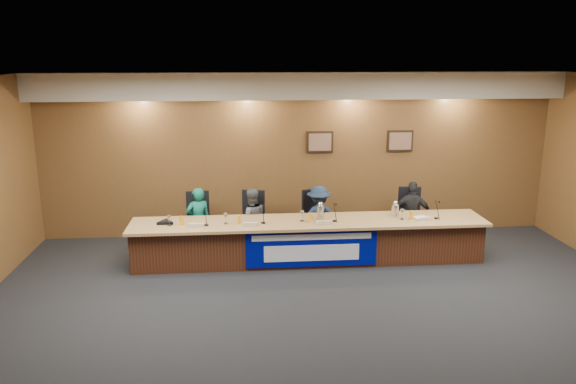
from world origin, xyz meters
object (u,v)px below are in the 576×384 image
object	(u,v)px
office_chair_a	(199,226)
speakerphone	(166,222)
panelist_d	(412,214)
panelist_a	(198,221)
dais_body	(309,242)
panelist_b	(251,220)
office_chair_d	(410,220)
carafe_mid	(320,212)
office_chair_c	(318,223)
carafe_right	(395,211)
panelist_c	(319,218)
office_chair_b	(251,224)
banner	(312,248)

from	to	relation	value
office_chair_a	speakerphone	size ratio (longest dim) A/B	1.50
panelist_d	panelist_a	bearing A→B (deg)	15.33
dais_body	speakerphone	world-z (taller)	speakerphone
panelist_b	office_chair_d	distance (m)	3.00
panelist_a	carafe_mid	distance (m)	2.22
panelist_a	office_chair_c	world-z (taller)	panelist_a
office_chair_c	carafe_right	xyz separation A→B (m)	(1.27, -0.63, 0.38)
panelist_b	panelist_c	world-z (taller)	panelist_c
office_chair_a	panelist_a	bearing A→B (deg)	-96.60
panelist_c	office_chair_b	world-z (taller)	panelist_c
panelist_c	carafe_right	distance (m)	1.40
banner	panelist_c	distance (m)	1.06
office_chair_c	carafe_mid	distance (m)	0.78
panelist_d	carafe_right	world-z (taller)	panelist_d
panelist_b	panelist_d	xyz separation A→B (m)	(2.99, 0.00, 0.03)
banner	panelist_c	size ratio (longest dim) A/B	1.83
banner	speakerphone	size ratio (longest dim) A/B	6.88
dais_body	office_chair_b	size ratio (longest dim) A/B	12.50
office_chair_a	carafe_right	world-z (taller)	carafe_right
panelist_c	panelist_d	xyz separation A→B (m)	(1.76, 0.00, 0.02)
panelist_c	panelist_d	bearing A→B (deg)	172.78
panelist_d	office_chair_d	xyz separation A→B (m)	(0.00, 0.10, -0.14)
office_chair_d	banner	bearing A→B (deg)	-143.34
panelist_a	panelist_d	distance (m)	3.94
panelist_c	office_chair_a	world-z (taller)	panelist_c
dais_body	office_chair_c	world-z (taller)	dais_body
office_chair_c	speakerphone	distance (m)	2.79
office_chair_c	speakerphone	world-z (taller)	speakerphone
office_chair_b	carafe_right	xyz separation A→B (m)	(2.51, -0.63, 0.38)
panelist_b	office_chair_a	size ratio (longest dim) A/B	2.46
panelist_c	office_chair_a	distance (m)	2.19
panelist_a	speakerphone	size ratio (longest dim) A/B	3.80
panelist_c	carafe_right	world-z (taller)	panelist_c
panelist_a	panelist_c	size ratio (longest dim) A/B	1.01
banner	office_chair_b	xyz separation A→B (m)	(-0.98, 1.10, 0.10)
dais_body	speakerphone	distance (m)	2.47
panelist_a	panelist_b	distance (m)	0.95
panelist_a	office_chair_a	distance (m)	0.16
office_chair_b	banner	bearing A→B (deg)	-33.82
dais_body	office_chair_a	world-z (taller)	dais_body
office_chair_d	speakerphone	world-z (taller)	speakerphone
banner	office_chair_b	bearing A→B (deg)	131.80
panelist_d	carafe_right	bearing A→B (deg)	63.10
office_chair_c	office_chair_b	bearing A→B (deg)	158.61
banner	panelist_a	xyz separation A→B (m)	(-1.93, 1.00, 0.23)
dais_body	office_chair_a	distance (m)	2.06
banner	office_chair_d	xyz separation A→B (m)	(2.01, 1.10, 0.10)
panelist_b	panelist_d	bearing A→B (deg)	168.95
banner	carafe_mid	world-z (taller)	carafe_mid
dais_body	carafe_mid	world-z (taller)	carafe_mid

